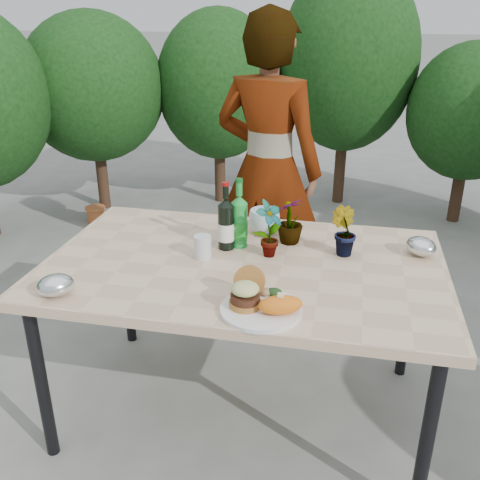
% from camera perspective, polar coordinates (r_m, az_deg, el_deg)
% --- Properties ---
extents(ground, '(80.00, 80.00, 0.00)m').
position_cam_1_polar(ground, '(2.58, 0.38, -17.48)').
color(ground, slate).
rests_on(ground, ground).
extents(patio_table, '(1.60, 1.00, 0.75)m').
position_cam_1_polar(patio_table, '(2.19, 0.43, -3.68)').
color(patio_table, '#D4B28D').
rests_on(patio_table, ground).
extents(shrub_hedge, '(6.89, 4.96, 2.08)m').
position_cam_1_polar(shrub_hedge, '(3.48, 2.78, 13.46)').
color(shrub_hedge, '#382316').
rests_on(shrub_hedge, ground).
extents(dinner_plate, '(0.28, 0.28, 0.01)m').
position_cam_1_polar(dinner_plate, '(1.82, 2.26, -7.44)').
color(dinner_plate, white).
rests_on(dinner_plate, patio_table).
extents(burger_stack, '(0.11, 0.16, 0.11)m').
position_cam_1_polar(burger_stack, '(1.82, 0.67, -5.52)').
color(burger_stack, '#B7722D').
rests_on(burger_stack, dinner_plate).
extents(sweet_potato, '(0.17, 0.12, 0.06)m').
position_cam_1_polar(sweet_potato, '(1.78, 4.34, -6.92)').
color(sweet_potato, orange).
rests_on(sweet_potato, dinner_plate).
extents(grilled_veg, '(0.08, 0.05, 0.03)m').
position_cam_1_polar(grilled_veg, '(1.89, 3.27, -5.54)').
color(grilled_veg, olive).
rests_on(grilled_veg, dinner_plate).
extents(wine_bottle, '(0.07, 0.07, 0.29)m').
position_cam_1_polar(wine_bottle, '(2.24, -1.50, 1.64)').
color(wine_bottle, black).
rests_on(wine_bottle, patio_table).
extents(sparkling_water, '(0.07, 0.07, 0.30)m').
position_cam_1_polar(sparkling_water, '(2.26, -0.09, 1.93)').
color(sparkling_water, green).
rests_on(sparkling_water, patio_table).
extents(plastic_cup, '(0.07, 0.07, 0.09)m').
position_cam_1_polar(plastic_cup, '(2.19, -4.00, -0.73)').
color(plastic_cup, silver).
rests_on(plastic_cup, patio_table).
extents(seedling_left, '(0.14, 0.15, 0.24)m').
position_cam_1_polar(seedling_left, '(2.17, 3.13, 1.15)').
color(seedling_left, '#25561D').
rests_on(seedling_left, patio_table).
extents(seedling_mid, '(0.14, 0.14, 0.20)m').
position_cam_1_polar(seedling_mid, '(2.23, 10.96, 0.90)').
color(seedling_mid, '#28541C').
rests_on(seedling_mid, patio_table).
extents(seedling_right, '(0.16, 0.16, 0.20)m').
position_cam_1_polar(seedling_right, '(2.31, 5.35, 2.06)').
color(seedling_right, '#2A561D').
rests_on(seedling_right, patio_table).
extents(blue_bowl, '(0.19, 0.19, 0.11)m').
position_cam_1_polar(blue_bowl, '(2.42, 2.59, 1.98)').
color(blue_bowl, silver).
rests_on(blue_bowl, patio_table).
extents(foil_packet_left, '(0.17, 0.17, 0.08)m').
position_cam_1_polar(foil_packet_left, '(2.01, -19.06, -4.58)').
color(foil_packet_left, silver).
rests_on(foil_packet_left, patio_table).
extents(foil_packet_right, '(0.17, 0.17, 0.08)m').
position_cam_1_polar(foil_packet_right, '(2.33, 18.74, -0.64)').
color(foil_packet_right, silver).
rests_on(foil_packet_right, patio_table).
extents(person, '(0.70, 0.54, 1.71)m').
position_cam_1_polar(person, '(3.04, 3.00, 7.48)').
color(person, '#A37351').
rests_on(person, ground).
extents(terracotta_pot, '(0.17, 0.17, 0.14)m').
position_cam_1_polar(terracotta_pot, '(4.74, -15.12, 2.66)').
color(terracotta_pot, '#BF6131').
rests_on(terracotta_pot, ground).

